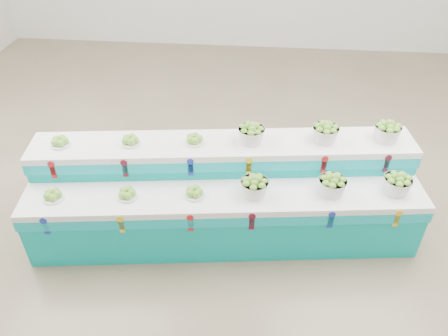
% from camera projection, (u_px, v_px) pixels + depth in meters
% --- Properties ---
extents(ground, '(10.00, 10.00, 0.00)m').
position_uv_depth(ground, '(211.00, 194.00, 5.52)').
color(ground, '#71614B').
rests_on(ground, ground).
extents(display_stand, '(4.23, 1.57, 1.02)m').
position_uv_depth(display_stand, '(224.00, 194.00, 4.74)').
color(display_stand, '#06A9A7').
rests_on(display_stand, ground).
extents(plate_lower_left, '(0.23, 0.23, 0.10)m').
position_uv_depth(plate_lower_left, '(53.00, 195.00, 4.34)').
color(plate_lower_left, white).
rests_on(plate_lower_left, display_stand).
extents(plate_lower_mid, '(0.23, 0.23, 0.10)m').
position_uv_depth(plate_lower_mid, '(127.00, 193.00, 4.35)').
color(plate_lower_mid, white).
rests_on(plate_lower_mid, display_stand).
extents(plate_lower_right, '(0.23, 0.23, 0.10)m').
position_uv_depth(plate_lower_right, '(194.00, 192.00, 4.37)').
color(plate_lower_right, white).
rests_on(plate_lower_right, display_stand).
extents(basket_lower_left, '(0.32, 0.32, 0.22)m').
position_uv_depth(basket_lower_left, '(254.00, 186.00, 4.35)').
color(basket_lower_left, silver).
rests_on(basket_lower_left, display_stand).
extents(basket_lower_mid, '(0.32, 0.32, 0.22)m').
position_uv_depth(basket_lower_mid, '(332.00, 185.00, 4.37)').
color(basket_lower_mid, silver).
rests_on(basket_lower_mid, display_stand).
extents(basket_lower_right, '(0.32, 0.32, 0.22)m').
position_uv_depth(basket_lower_right, '(397.00, 183.00, 4.39)').
color(basket_lower_right, silver).
rests_on(basket_lower_right, display_stand).
extents(plate_upper_left, '(0.23, 0.23, 0.10)m').
position_uv_depth(plate_upper_left, '(60.00, 141.00, 4.56)').
color(plate_upper_left, white).
rests_on(plate_upper_left, display_stand).
extents(plate_upper_mid, '(0.23, 0.23, 0.10)m').
position_uv_depth(plate_upper_mid, '(130.00, 140.00, 4.58)').
color(plate_upper_mid, white).
rests_on(plate_upper_mid, display_stand).
extents(plate_upper_right, '(0.23, 0.23, 0.10)m').
position_uv_depth(plate_upper_right, '(194.00, 139.00, 4.60)').
color(plate_upper_right, white).
rests_on(plate_upper_right, display_stand).
extents(basket_upper_left, '(0.32, 0.32, 0.22)m').
position_uv_depth(basket_upper_left, '(251.00, 133.00, 4.58)').
color(basket_upper_left, silver).
rests_on(basket_upper_left, display_stand).
extents(basket_upper_mid, '(0.32, 0.32, 0.22)m').
position_uv_depth(basket_upper_mid, '(325.00, 132.00, 4.60)').
color(basket_upper_mid, silver).
rests_on(basket_upper_mid, display_stand).
extents(basket_upper_right, '(0.32, 0.32, 0.22)m').
position_uv_depth(basket_upper_right, '(387.00, 131.00, 4.61)').
color(basket_upper_right, silver).
rests_on(basket_upper_right, display_stand).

